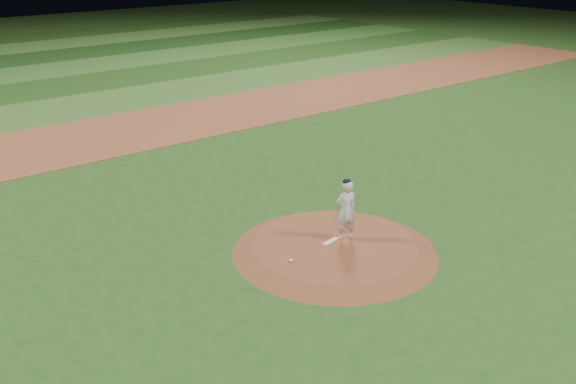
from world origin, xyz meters
The scene contains 9 objects.
ground centered at (0.00, 0.00, 0.00)m, with size 120.00×120.00×0.00m, color #28501A.
infield_dirt_band centered at (0.00, 14.00, 0.01)m, with size 70.00×6.00×0.02m, color brown.
outfield_stripe_0 centered at (0.00, 19.50, 0.01)m, with size 70.00×5.00×0.02m, color #3C6C27.
outfield_stripe_1 centered at (0.00, 24.50, 0.01)m, with size 70.00×5.00×0.02m, color #224817.
outfield_stripe_2 centered at (0.00, 29.50, 0.01)m, with size 70.00×5.00×0.02m, color #376B27.
pitchers_mound centered at (0.00, 0.00, 0.12)m, with size 5.50×5.50×0.25m, color brown.
pitching_rubber centered at (-0.02, 0.14, 0.26)m, with size 0.56×0.14×0.03m, color silver.
rosin_bag centered at (-1.55, -0.07, 0.28)m, with size 0.12×0.12×0.06m, color white.
pitcher_on_mound centered at (0.42, 0.05, 1.10)m, with size 0.69×0.55×1.73m.
Camera 1 is at (-10.59, -11.22, 7.91)m, focal length 40.00 mm.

